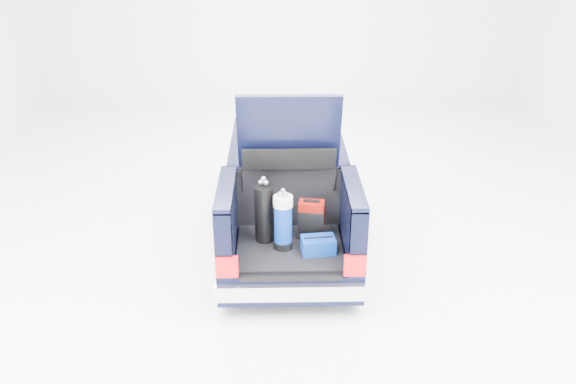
{
  "coord_description": "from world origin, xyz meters",
  "views": [
    {
      "loc": [
        -0.16,
        -8.15,
        4.45
      ],
      "look_at": [
        0.0,
        -0.5,
        0.9
      ],
      "focal_mm": 38.0,
      "sensor_mm": 36.0,
      "label": 1
    }
  ],
  "objects_px": {
    "black_golf_bag": "(264,213)",
    "blue_duffel": "(318,245)",
    "car": "(287,188)",
    "red_suitcase": "(311,220)",
    "blue_golf_bag": "(283,222)"
  },
  "relations": [
    {
      "from": "red_suitcase",
      "to": "black_golf_bag",
      "type": "bearing_deg",
      "value": -163.46
    },
    {
      "from": "car",
      "to": "blue_golf_bag",
      "type": "relative_size",
      "value": 5.79
    },
    {
      "from": "blue_golf_bag",
      "to": "blue_duffel",
      "type": "height_order",
      "value": "blue_golf_bag"
    },
    {
      "from": "blue_duffel",
      "to": "red_suitcase",
      "type": "bearing_deg",
      "value": 93.59
    },
    {
      "from": "car",
      "to": "red_suitcase",
      "type": "height_order",
      "value": "car"
    },
    {
      "from": "blue_golf_bag",
      "to": "blue_duffel",
      "type": "xyz_separation_m",
      "value": [
        0.43,
        -0.12,
        -0.26
      ]
    },
    {
      "from": "black_golf_bag",
      "to": "blue_duffel",
      "type": "xyz_separation_m",
      "value": [
        0.66,
        -0.3,
        -0.29
      ]
    },
    {
      "from": "car",
      "to": "black_golf_bag",
      "type": "bearing_deg",
      "value": -102.42
    },
    {
      "from": "car",
      "to": "blue_duffel",
      "type": "bearing_deg",
      "value": -78.7
    },
    {
      "from": "car",
      "to": "red_suitcase",
      "type": "distance_m",
      "value": 1.4
    },
    {
      "from": "car",
      "to": "blue_golf_bag",
      "type": "xyz_separation_m",
      "value": [
        -0.08,
        -1.62,
        0.29
      ]
    },
    {
      "from": "black_golf_bag",
      "to": "car",
      "type": "bearing_deg",
      "value": 80.24
    },
    {
      "from": "blue_golf_bag",
      "to": "black_golf_bag",
      "type": "bearing_deg",
      "value": 152.22
    },
    {
      "from": "blue_duffel",
      "to": "black_golf_bag",
      "type": "bearing_deg",
      "value": 149.34
    },
    {
      "from": "black_golf_bag",
      "to": "blue_duffel",
      "type": "bearing_deg",
      "value": -21.76
    }
  ]
}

